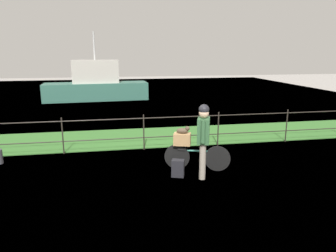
{
  "coord_description": "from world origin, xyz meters",
  "views": [
    {
      "loc": [
        -0.87,
        -6.48,
        2.78
      ],
      "look_at": [
        0.55,
        1.28,
        0.9
      ],
      "focal_mm": 33.25,
      "sensor_mm": 36.0,
      "label": 1
    }
  ],
  "objects_px": {
    "terrier_dog": "(183,130)",
    "cyclist_person": "(203,135)",
    "wooden_crate": "(182,139)",
    "moored_boat_near": "(96,86)",
    "bicycle_main": "(196,157)",
    "backpack_on_paving": "(178,168)"
  },
  "relations": [
    {
      "from": "wooden_crate",
      "to": "cyclist_person",
      "type": "relative_size",
      "value": 0.24
    },
    {
      "from": "terrier_dog",
      "to": "backpack_on_paving",
      "type": "relative_size",
      "value": 0.81
    },
    {
      "from": "bicycle_main",
      "to": "backpack_on_paving",
      "type": "height_order",
      "value": "bicycle_main"
    },
    {
      "from": "bicycle_main",
      "to": "backpack_on_paving",
      "type": "xyz_separation_m",
      "value": [
        -0.52,
        -0.34,
        -0.13
      ]
    },
    {
      "from": "terrier_dog",
      "to": "moored_boat_near",
      "type": "distance_m",
      "value": 12.2
    },
    {
      "from": "cyclist_person",
      "to": "wooden_crate",
      "type": "bearing_deg",
      "value": 119.89
    },
    {
      "from": "wooden_crate",
      "to": "moored_boat_near",
      "type": "xyz_separation_m",
      "value": [
        -2.49,
        11.92,
        0.09
      ]
    },
    {
      "from": "terrier_dog",
      "to": "backpack_on_paving",
      "type": "distance_m",
      "value": 0.92
    },
    {
      "from": "terrier_dog",
      "to": "moored_boat_near",
      "type": "bearing_deg",
      "value": 101.92
    },
    {
      "from": "bicycle_main",
      "to": "moored_boat_near",
      "type": "height_order",
      "value": "moored_boat_near"
    },
    {
      "from": "terrier_dog",
      "to": "wooden_crate",
      "type": "bearing_deg",
      "value": 161.04
    },
    {
      "from": "terrier_dog",
      "to": "cyclist_person",
      "type": "xyz_separation_m",
      "value": [
        0.32,
        -0.58,
        0.03
      ]
    },
    {
      "from": "wooden_crate",
      "to": "moored_boat_near",
      "type": "distance_m",
      "value": 12.18
    },
    {
      "from": "wooden_crate",
      "to": "cyclist_person",
      "type": "distance_m",
      "value": 0.73
    },
    {
      "from": "terrier_dog",
      "to": "bicycle_main",
      "type": "bearing_deg",
      "value": -18.96
    },
    {
      "from": "bicycle_main",
      "to": "moored_boat_near",
      "type": "bearing_deg",
      "value": 103.19
    },
    {
      "from": "bicycle_main",
      "to": "terrier_dog",
      "type": "bearing_deg",
      "value": 161.04
    },
    {
      "from": "cyclist_person",
      "to": "backpack_on_paving",
      "type": "distance_m",
      "value": 0.98
    },
    {
      "from": "bicycle_main",
      "to": "wooden_crate",
      "type": "relative_size",
      "value": 3.79
    },
    {
      "from": "bicycle_main",
      "to": "backpack_on_paving",
      "type": "relative_size",
      "value": 3.78
    },
    {
      "from": "terrier_dog",
      "to": "cyclist_person",
      "type": "relative_size",
      "value": 0.19
    },
    {
      "from": "cyclist_person",
      "to": "terrier_dog",
      "type": "bearing_deg",
      "value": 118.48
    }
  ]
}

